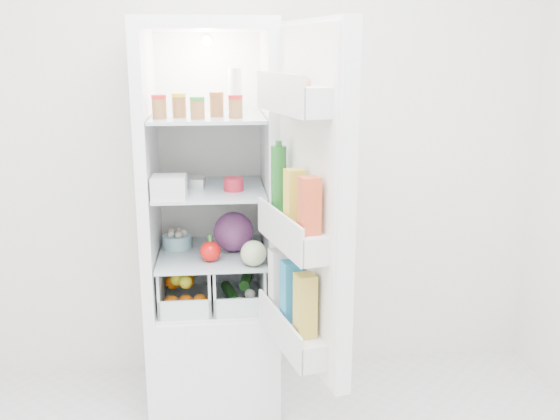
{
  "coord_description": "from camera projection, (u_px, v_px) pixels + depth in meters",
  "views": [
    {
      "loc": [
        -0.15,
        -1.62,
        1.66
      ],
      "look_at": [
        0.1,
        0.95,
        1.0
      ],
      "focal_mm": 40.0,
      "sensor_mm": 36.0,
      "label": 1
    }
  ],
  "objects": [
    {
      "name": "room_walls",
      "position": [
        278.0,
        80.0,
        1.6
      ],
      "size": [
        3.02,
        3.02,
        2.61
      ],
      "color": "silver",
      "rests_on": "ground"
    },
    {
      "name": "refrigerator",
      "position": [
        212.0,
        264.0,
        3.01
      ],
      "size": [
        0.6,
        0.6,
        1.8
      ],
      "color": "white",
      "rests_on": "ground"
    },
    {
      "name": "shelf_low",
      "position": [
        212.0,
        254.0,
        2.93
      ],
      "size": [
        0.49,
        0.53,
        0.01
      ],
      "primitive_type": "cube",
      "color": "#ACBFCA",
      "rests_on": "refrigerator"
    },
    {
      "name": "shelf_mid",
      "position": [
        210.0,
        189.0,
        2.85
      ],
      "size": [
        0.49,
        0.53,
        0.02
      ],
      "primitive_type": "cube",
      "color": "#ACBFCA",
      "rests_on": "refrigerator"
    },
    {
      "name": "shelf_top",
      "position": [
        208.0,
        117.0,
        2.77
      ],
      "size": [
        0.49,
        0.53,
        0.02
      ],
      "primitive_type": "cube",
      "color": "#ACBFCA",
      "rests_on": "refrigerator"
    },
    {
      "name": "crisper_left",
      "position": [
        187.0,
        281.0,
        2.95
      ],
      "size": [
        0.23,
        0.46,
        0.22
      ],
      "primitive_type": null,
      "color": "silver",
      "rests_on": "refrigerator"
    },
    {
      "name": "crisper_right",
      "position": [
        238.0,
        279.0,
        2.97
      ],
      "size": [
        0.23,
        0.46,
        0.22
      ],
      "primitive_type": null,
      "color": "silver",
      "rests_on": "refrigerator"
    },
    {
      "name": "condiment_jars",
      "position": [
        198.0,
        108.0,
        2.64
      ],
      "size": [
        0.38,
        0.16,
        0.08
      ],
      "color": "#B21919",
      "rests_on": "shelf_top"
    },
    {
      "name": "squeeze_bottle",
      "position": [
        235.0,
        91.0,
        2.79
      ],
      "size": [
        0.08,
        0.08,
        0.2
      ],
      "primitive_type": "cylinder",
      "rotation": [
        0.0,
        0.0,
        0.39
      ],
      "color": "white",
      "rests_on": "shelf_top"
    },
    {
      "name": "tub_white",
      "position": [
        169.0,
        187.0,
        2.65
      ],
      "size": [
        0.15,
        0.15,
        0.09
      ],
      "primitive_type": "cube",
      "rotation": [
        0.0,
        0.0,
        -0.01
      ],
      "color": "silver",
      "rests_on": "shelf_mid"
    },
    {
      "name": "tin_red",
      "position": [
        234.0,
        184.0,
        2.78
      ],
      "size": [
        0.1,
        0.1,
        0.06
      ],
      "primitive_type": "cylinder",
      "rotation": [
        0.0,
        0.0,
        0.16
      ],
      "color": "#B81B30",
      "rests_on": "shelf_mid"
    },
    {
      "name": "foil_tray",
      "position": [
        187.0,
        182.0,
        2.88
      ],
      "size": [
        0.17,
        0.13,
        0.04
      ],
      "primitive_type": "cube",
      "rotation": [
        0.0,
        0.0,
        -0.07
      ],
      "color": "silver",
      "rests_on": "shelf_mid"
    },
    {
      "name": "red_cabbage",
      "position": [
        234.0,
        232.0,
        2.92
      ],
      "size": [
        0.19,
        0.19,
        0.19
      ],
      "primitive_type": "sphere",
      "color": "#531D54",
      "rests_on": "shelf_low"
    },
    {
      "name": "bell_pepper",
      "position": [
        210.0,
        251.0,
        2.79
      ],
      "size": [
        0.09,
        0.09,
        0.09
      ],
      "primitive_type": "sphere",
      "color": "red",
      "rests_on": "shelf_low"
    },
    {
      "name": "mushroom_bowl",
      "position": [
        177.0,
        242.0,
        2.98
      ],
      "size": [
        0.16,
        0.16,
        0.06
      ],
      "primitive_type": "cylinder",
      "rotation": [
        0.0,
        0.0,
        0.16
      ],
      "color": "#97D0E1",
      "rests_on": "shelf_low"
    },
    {
      "name": "salad_bag",
      "position": [
        253.0,
        253.0,
        2.73
      ],
      "size": [
        0.11,
        0.11,
        0.11
      ],
      "primitive_type": "sphere",
      "color": "#A9BF8F",
      "rests_on": "shelf_low"
    },
    {
      "name": "citrus_pile",
      "position": [
        184.0,
        289.0,
        2.89
      ],
      "size": [
        0.2,
        0.24,
        0.16
      ],
      "color": "orange",
      "rests_on": "refrigerator"
    },
    {
      "name": "veg_pile",
      "position": [
        240.0,
        288.0,
        2.98
      ],
      "size": [
        0.16,
        0.3,
        0.1
      ],
      "color": "#1A4818",
      "rests_on": "refrigerator"
    },
    {
      "name": "fridge_door",
      "position": [
        307.0,
        208.0,
        2.33
      ],
      "size": [
        0.29,
        0.6,
        1.3
      ],
      "rotation": [
        0.0,
        0.0,
        1.8
      ],
      "color": "white",
      "rests_on": "refrigerator"
    }
  ]
}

